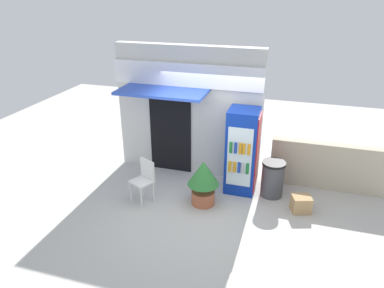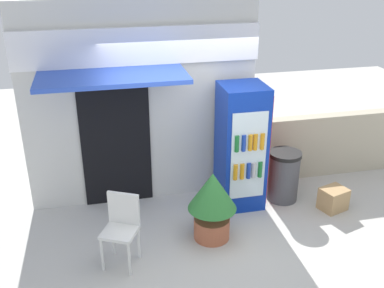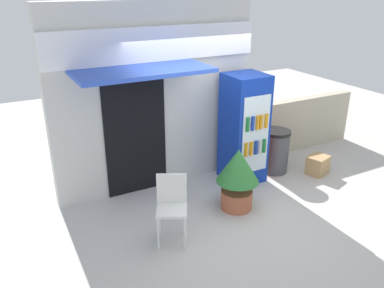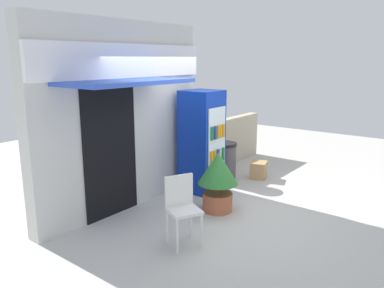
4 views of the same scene
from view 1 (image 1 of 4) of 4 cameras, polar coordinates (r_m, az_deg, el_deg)
ground at (r=7.72m, az=1.27°, el=-9.30°), size 16.00×16.00×0.00m
storefront_building at (r=8.36m, az=-0.78°, el=5.56°), size 3.46×1.20×3.07m
drink_cooler at (r=7.79m, az=8.09°, el=-1.16°), size 0.67×0.72×1.91m
plastic_chair at (r=7.57m, az=-7.67°, el=-5.36°), size 0.54×0.53×0.94m
potted_plant_near_shop at (r=7.38m, az=1.83°, el=-5.63°), size 0.66×0.66×1.00m
trash_bin at (r=7.95m, az=12.81°, el=-5.45°), size 0.50×0.50×0.81m
stone_boundary_wall at (r=8.53m, az=21.16°, el=-3.40°), size 2.57×0.21×1.09m
cardboard_box at (r=7.68m, az=17.11°, el=-9.18°), size 0.45×0.41×0.35m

